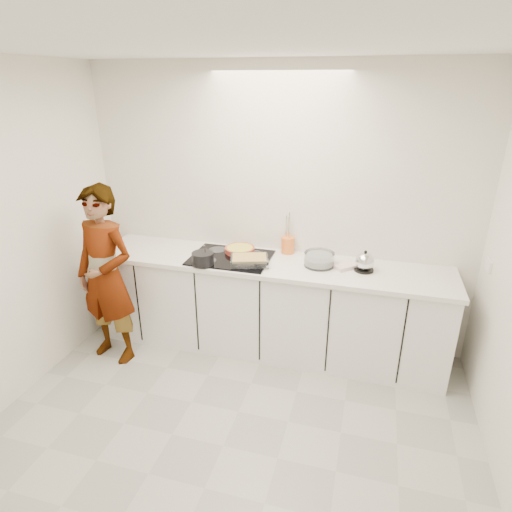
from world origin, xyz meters
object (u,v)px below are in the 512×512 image
(tart_dish, at_px, (240,249))
(utensil_crock, at_px, (288,245))
(saucepan, at_px, (203,258))
(cook, at_px, (106,277))
(mixing_bowl, at_px, (319,260))
(hob, at_px, (231,258))
(kettle, at_px, (365,262))
(baking_dish, at_px, (249,260))

(tart_dish, height_order, utensil_crock, utensil_crock)
(tart_dish, xyz_separation_m, saucepan, (-0.22, -0.36, 0.03))
(cook, bearing_deg, mixing_bowl, 26.28)
(hob, relative_size, kettle, 3.61)
(hob, xyz_separation_m, mixing_bowl, (0.80, 0.05, 0.05))
(tart_dish, bearing_deg, cook, -148.96)
(hob, xyz_separation_m, cook, (-1.00, -0.49, -0.10))
(baking_dish, relative_size, utensil_crock, 2.48)
(utensil_crock, bearing_deg, mixing_bowl, -34.59)
(hob, height_order, saucepan, saucepan)
(saucepan, distance_m, utensil_crock, 0.82)
(cook, bearing_deg, kettle, 23.37)
(mixing_bowl, height_order, utensil_crock, utensil_crock)
(baking_dish, relative_size, kettle, 1.93)
(hob, relative_size, utensil_crock, 4.64)
(saucepan, bearing_deg, mixing_bowl, 15.39)
(utensil_crock, bearing_deg, kettle, -17.91)
(hob, distance_m, mixing_bowl, 0.81)
(mixing_bowl, height_order, cook, cook)
(baking_dish, xyz_separation_m, mixing_bowl, (0.59, 0.15, 0.01))
(mixing_bowl, distance_m, utensil_crock, 0.40)
(baking_dish, relative_size, cook, 0.24)
(utensil_crock, height_order, cook, cook)
(kettle, height_order, cook, cook)
(saucepan, xyz_separation_m, baking_dish, (0.39, 0.12, -0.02))
(utensil_crock, bearing_deg, saucepan, -142.81)
(tart_dish, distance_m, cook, 1.22)
(kettle, bearing_deg, tart_dish, 175.28)
(cook, bearing_deg, tart_dish, 40.72)
(tart_dish, relative_size, mixing_bowl, 1.07)
(utensil_crock, distance_m, cook, 1.67)
(hob, height_order, kettle, kettle)
(baking_dish, relative_size, mixing_bowl, 1.10)
(tart_dish, bearing_deg, hob, -106.69)
(tart_dish, xyz_separation_m, baking_dish, (0.17, -0.24, 0.01))
(tart_dish, height_order, kettle, kettle)
(tart_dish, relative_size, kettle, 1.87)
(tart_dish, bearing_deg, saucepan, -121.89)
(hob, distance_m, utensil_crock, 0.55)
(tart_dish, bearing_deg, utensil_crock, 17.58)
(saucepan, distance_m, baking_dish, 0.41)
(hob, relative_size, baking_dish, 1.87)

